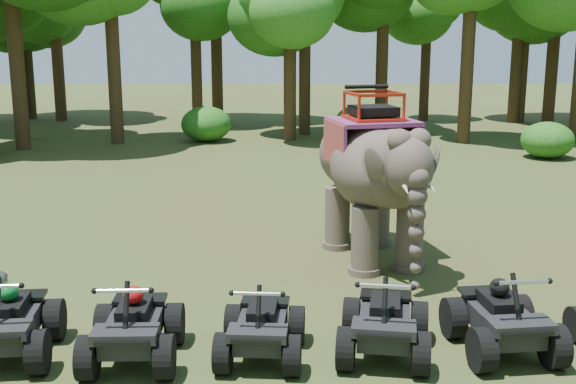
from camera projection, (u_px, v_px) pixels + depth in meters
name	position (u px, v px, depth m)	size (l,w,h in m)	color
ground	(288.00, 317.00, 12.19)	(110.00, 110.00, 0.00)	#47381E
elephant	(373.00, 175.00, 14.94)	(1.89, 4.29, 3.61)	#4A3E36
atv_0	(7.00, 314.00, 10.56)	(1.34, 1.83, 1.36)	black
atv_1	(133.00, 317.00, 10.46)	(1.31, 1.80, 1.34)	black
atv_2	(261.00, 318.00, 10.57)	(1.22, 1.67, 1.23)	black
atv_3	(385.00, 312.00, 10.65)	(1.31, 1.79, 1.33)	black
atv_4	(503.00, 309.00, 10.74)	(1.34, 1.83, 1.36)	black
tree_0	(290.00, 44.00, 31.06)	(5.85, 5.85, 8.35)	#195114
tree_1	(383.00, 34.00, 33.77)	(6.37, 6.37, 9.11)	#195114
tree_2	(468.00, 42.00, 30.19)	(5.98, 5.98, 8.54)	#195114
tree_28	(14.00, 25.00, 28.33)	(6.95, 6.95, 9.92)	#195114
tree_29	(113.00, 41.00, 30.03)	(6.05, 6.05, 8.65)	#195114
tree_30	(196.00, 49.00, 35.16)	(5.41, 5.41, 7.73)	#195114
tree_31	(55.00, 25.00, 37.73)	(7.00, 7.00, 10.00)	#195114
tree_32	(525.00, 23.00, 37.26)	(7.14, 7.14, 10.20)	#195114
tree_33	(27.00, 48.00, 38.94)	(5.33, 5.33, 7.61)	#195114
tree_34	(426.00, 53.00, 38.09)	(5.01, 5.01, 7.15)	#195114
tree_35	(17.00, 53.00, 38.51)	(4.96, 4.96, 7.08)	#195114
tree_36	(518.00, 38.00, 37.10)	(6.07, 6.07, 8.67)	#195114
tree_37	(556.00, 19.00, 36.57)	(7.42, 7.42, 10.60)	#195114
tree_39	(14.00, 38.00, 31.04)	(6.20, 6.20, 8.86)	#195114
tree_40	(216.00, 33.00, 36.63)	(6.46, 6.46, 9.24)	#195114
tree_42	(305.00, 51.00, 32.87)	(5.34, 5.34, 7.63)	#195114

